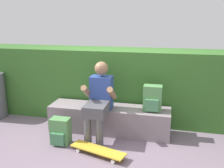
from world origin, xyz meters
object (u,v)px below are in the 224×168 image
backpack_on_bench (152,99)px  skateboard_near_person (98,150)px  backpack_on_ground (60,132)px  person_skater (99,98)px  bench_main (109,119)px

backpack_on_bench → skateboard_near_person: bearing=-131.2°
skateboard_near_person → backpack_on_ground: size_ratio=2.06×
backpack_on_ground → person_skater: bearing=36.3°
person_skater → backpack_on_bench: 0.82m
bench_main → person_skater: bearing=-115.8°
person_skater → backpack_on_bench: (0.79, 0.20, -0.01)m
backpack_on_ground → skateboard_near_person: bearing=-16.5°
bench_main → person_skater: size_ratio=1.67×
person_skater → bench_main: bearing=64.2°
skateboard_near_person → backpack_on_ground: (-0.63, 0.19, 0.12)m
skateboard_near_person → person_skater: bearing=103.4°
skateboard_near_person → backpack_on_ground: bearing=163.5°
backpack_on_bench → backpack_on_ground: backpack_on_bench is taller
skateboard_near_person → backpack_on_ground: backpack_on_ground is taller
skateboard_near_person → backpack_on_bench: 1.14m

